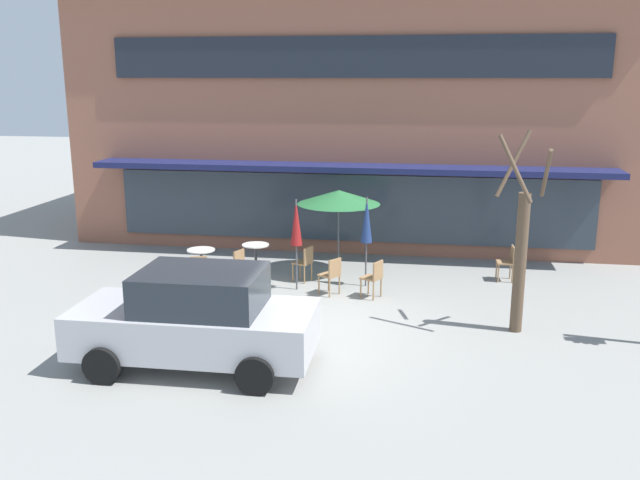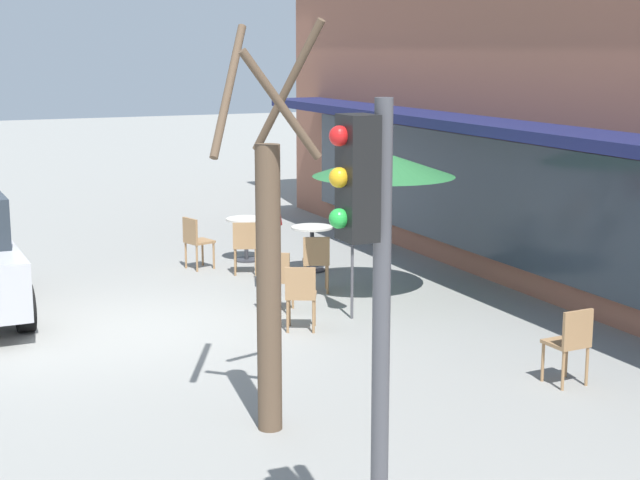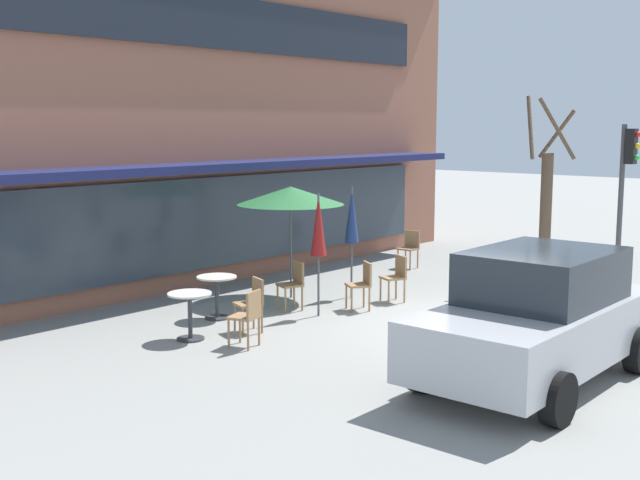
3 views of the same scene
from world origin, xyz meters
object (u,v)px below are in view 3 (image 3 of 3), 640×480
(patio_umbrella_green_folded, at_px, (318,226))
(cafe_chair_4, at_px, (410,246))
(cafe_chair_5, at_px, (293,282))
(traffic_light_pole, at_px, (626,173))
(cafe_table_near_wall, at_px, (217,290))
(cafe_chair_0, at_px, (248,314))
(cafe_chair_2, at_px, (252,300))
(cafe_chair_3, at_px, (362,282))
(parked_sedan, at_px, (538,317))
(cafe_chair_1, at_px, (396,275))
(street_tree, at_px, (546,209))
(patio_umbrella_corner_open, at_px, (352,216))
(cafe_table_streetside, at_px, (190,308))
(patio_umbrella_cream_folded, at_px, (291,196))

(patio_umbrella_green_folded, height_order, cafe_chair_4, patio_umbrella_green_folded)
(cafe_chair_5, height_order, traffic_light_pole, traffic_light_pole)
(cafe_table_near_wall, xyz_separation_m, patio_umbrella_green_folded, (1.32, -1.22, 1.11))
(cafe_table_near_wall, distance_m, cafe_chair_4, 6.40)
(patio_umbrella_green_folded, distance_m, cafe_chair_0, 2.56)
(cafe_chair_2, bearing_deg, traffic_light_pole, -15.02)
(cafe_chair_3, bearing_deg, patio_umbrella_green_folded, 162.13)
(cafe_chair_3, height_order, traffic_light_pole, traffic_light_pole)
(parked_sedan, relative_size, traffic_light_pole, 1.24)
(cafe_chair_0, bearing_deg, cafe_chair_2, 41.97)
(cafe_chair_1, height_order, cafe_chair_2, same)
(cafe_chair_1, bearing_deg, street_tree, -28.19)
(cafe_chair_0, xyz_separation_m, street_tree, (7.11, -1.42, 1.14))
(traffic_light_pole, bearing_deg, cafe_chair_1, 160.98)
(patio_umbrella_corner_open, relative_size, cafe_chair_5, 2.47)
(cafe_table_near_wall, bearing_deg, traffic_light_pole, -21.52)
(cafe_table_near_wall, xyz_separation_m, cafe_chair_3, (2.21, -1.50, 0.01))
(cafe_chair_0, bearing_deg, cafe_table_streetside, 106.42)
(cafe_chair_0, bearing_deg, patio_umbrella_cream_folded, 32.71)
(cafe_table_near_wall, height_order, street_tree, street_tree)
(cafe_chair_1, distance_m, cafe_chair_4, 3.70)
(patio_umbrella_corner_open, height_order, cafe_chair_2, patio_umbrella_corner_open)
(cafe_chair_0, height_order, parked_sedan, parked_sedan)
(patio_umbrella_cream_folded, bearing_deg, patio_umbrella_corner_open, -48.21)
(cafe_chair_2, bearing_deg, cafe_table_streetside, 159.42)
(cafe_chair_2, distance_m, parked_sedan, 4.77)
(patio_umbrella_green_folded, height_order, traffic_light_pole, traffic_light_pole)
(cafe_chair_3, bearing_deg, cafe_chair_2, 170.81)
(cafe_table_streetside, distance_m, cafe_chair_5, 2.62)
(patio_umbrella_corner_open, bearing_deg, traffic_light_pole, -25.16)
(parked_sedan, bearing_deg, cafe_table_streetside, 108.25)
(street_tree, bearing_deg, cafe_table_streetside, 161.83)
(patio_umbrella_cream_folded, relative_size, cafe_chair_2, 2.47)
(cafe_chair_1, bearing_deg, patio_umbrella_cream_folded, 121.03)
(cafe_chair_4, xyz_separation_m, street_tree, (-0.19, -3.50, 1.14))
(cafe_table_near_wall, relative_size, cafe_table_streetside, 1.00)
(patio_umbrella_cream_folded, height_order, cafe_chair_5, patio_umbrella_cream_folded)
(traffic_light_pole, bearing_deg, patio_umbrella_corner_open, 154.84)
(patio_umbrella_cream_folded, relative_size, traffic_light_pole, 0.65)
(cafe_table_streetside, xyz_separation_m, cafe_chair_0, (0.30, -1.01, 0.01))
(patio_umbrella_cream_folded, distance_m, cafe_chair_2, 3.08)
(parked_sedan, bearing_deg, cafe_table_near_wall, 94.53)
(patio_umbrella_green_folded, distance_m, parked_sedan, 4.75)
(cafe_chair_1, xyz_separation_m, parked_sedan, (-2.74, -4.26, 0.35))
(cafe_chair_4, xyz_separation_m, traffic_light_pole, (2.87, -3.98, 1.77))
(cafe_chair_0, bearing_deg, cafe_chair_3, 4.47)
(cafe_table_near_wall, bearing_deg, cafe_chair_1, -26.01)
(cafe_table_near_wall, bearing_deg, cafe_chair_2, -100.77)
(patio_umbrella_cream_folded, height_order, cafe_chair_2, patio_umbrella_cream_folded)
(cafe_chair_3, height_order, parked_sedan, parked_sedan)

